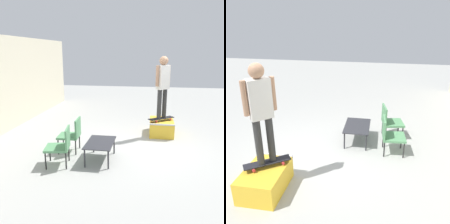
# 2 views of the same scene
# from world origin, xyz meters

# --- Properties ---
(ground_plane) EXTENTS (24.00, 24.00, 0.00)m
(ground_plane) POSITION_xyz_m (0.00, 0.00, 0.00)
(ground_plane) COLOR #A8A8A3
(skate_ramp_box) EXTENTS (1.06, 0.72, 0.47)m
(skate_ramp_box) POSITION_xyz_m (1.22, -0.57, 0.22)
(skate_ramp_box) COLOR gold
(skate_ramp_box) RESTS_ON ground_plane
(skateboard_on_ramp) EXTENTS (0.67, 0.81, 0.07)m
(skateboard_on_ramp) POSITION_xyz_m (1.11, -0.55, 0.53)
(skateboard_on_ramp) COLOR black
(skateboard_on_ramp) RESTS_ON skate_ramp_box
(person_skater) EXTENTS (0.43, 0.43, 1.83)m
(person_skater) POSITION_xyz_m (1.11, -0.55, 1.64)
(person_skater) COLOR #2D2D2D
(person_skater) RESTS_ON skateboard_on_ramp
(coffee_table) EXTENTS (0.96, 0.63, 0.45)m
(coffee_table) POSITION_xyz_m (-0.97, 0.92, 0.40)
(coffee_table) COLOR #2D2D33
(coffee_table) RESTS_ON ground_plane
(patio_chair_left) EXTENTS (0.61, 0.61, 0.87)m
(patio_chair_left) POSITION_xyz_m (-1.36, 1.73, 0.49)
(patio_chair_left) COLOR black
(patio_chair_left) RESTS_ON ground_plane
(patio_chair_right) EXTENTS (0.55, 0.55, 0.87)m
(patio_chair_right) POSITION_xyz_m (-0.56, 1.72, 0.49)
(patio_chair_right) COLOR black
(patio_chair_right) RESTS_ON ground_plane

